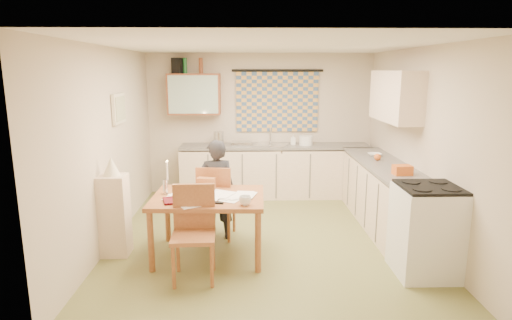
{
  "coord_description": "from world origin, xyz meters",
  "views": [
    {
      "loc": [
        -0.26,
        -5.41,
        2.21
      ],
      "look_at": [
        -0.12,
        0.2,
        1.02
      ],
      "focal_mm": 30.0,
      "sensor_mm": 36.0,
      "label": 1
    }
  ],
  "objects_px": {
    "chair_far": "(217,215)",
    "shelf_stand": "(115,215)",
    "counter_back": "(275,171)",
    "dining_table": "(209,225)",
    "stove": "(427,230)",
    "person": "(216,190)",
    "counter_right": "(388,199)"
  },
  "relations": [
    {
      "from": "chair_far",
      "to": "shelf_stand",
      "type": "relative_size",
      "value": 1.0
    },
    {
      "from": "counter_back",
      "to": "dining_table",
      "type": "height_order",
      "value": "counter_back"
    },
    {
      "from": "stove",
      "to": "shelf_stand",
      "type": "distance_m",
      "value": 3.59
    },
    {
      "from": "stove",
      "to": "chair_far",
      "type": "height_order",
      "value": "stove"
    },
    {
      "from": "dining_table",
      "to": "shelf_stand",
      "type": "relative_size",
      "value": 1.35
    },
    {
      "from": "shelf_stand",
      "to": "chair_far",
      "type": "bearing_deg",
      "value": 24.11
    },
    {
      "from": "chair_far",
      "to": "counter_back",
      "type": "bearing_deg",
      "value": -106.9
    },
    {
      "from": "counter_back",
      "to": "shelf_stand",
      "type": "height_order",
      "value": "shelf_stand"
    },
    {
      "from": "dining_table",
      "to": "person",
      "type": "distance_m",
      "value": 0.6
    },
    {
      "from": "dining_table",
      "to": "shelf_stand",
      "type": "height_order",
      "value": "shelf_stand"
    },
    {
      "from": "counter_right",
      "to": "dining_table",
      "type": "xyz_separation_m",
      "value": [
        -2.41,
        -0.76,
        -0.07
      ]
    },
    {
      "from": "chair_far",
      "to": "person",
      "type": "relative_size",
      "value": 0.74
    },
    {
      "from": "counter_right",
      "to": "stove",
      "type": "xyz_separation_m",
      "value": [
        -0.0,
        -1.29,
        0.05
      ]
    },
    {
      "from": "chair_far",
      "to": "shelf_stand",
      "type": "distance_m",
      "value": 1.32
    },
    {
      "from": "stove",
      "to": "chair_far",
      "type": "distance_m",
      "value": 2.61
    },
    {
      "from": "stove",
      "to": "person",
      "type": "xyz_separation_m",
      "value": [
        -2.35,
        1.06,
        0.17
      ]
    },
    {
      "from": "dining_table",
      "to": "person",
      "type": "bearing_deg",
      "value": 85.49
    },
    {
      "from": "dining_table",
      "to": "stove",
      "type": "bearing_deg",
      "value": -10.54
    },
    {
      "from": "stove",
      "to": "chair_far",
      "type": "relative_size",
      "value": 1.01
    },
    {
      "from": "dining_table",
      "to": "chair_far",
      "type": "distance_m",
      "value": 0.59
    },
    {
      "from": "counter_right",
      "to": "dining_table",
      "type": "relative_size",
      "value": 2.21
    },
    {
      "from": "dining_table",
      "to": "person",
      "type": "relative_size",
      "value": 1.0
    },
    {
      "from": "counter_right",
      "to": "dining_table",
      "type": "bearing_deg",
      "value": -162.46
    },
    {
      "from": "dining_table",
      "to": "person",
      "type": "xyz_separation_m",
      "value": [
        0.06,
        0.53,
        0.29
      ]
    },
    {
      "from": "counter_back",
      "to": "chair_far",
      "type": "distance_m",
      "value": 2.12
    },
    {
      "from": "shelf_stand",
      "to": "person",
      "type": "bearing_deg",
      "value": 21.65
    },
    {
      "from": "stove",
      "to": "chair_far",
      "type": "bearing_deg",
      "value": 154.57
    },
    {
      "from": "counter_back",
      "to": "counter_right",
      "type": "xyz_separation_m",
      "value": [
        1.45,
        -1.73,
        -0.0
      ]
    },
    {
      "from": "counter_back",
      "to": "dining_table",
      "type": "distance_m",
      "value": 2.67
    },
    {
      "from": "stove",
      "to": "counter_right",
      "type": "bearing_deg",
      "value": 90.0
    },
    {
      "from": "counter_back",
      "to": "counter_right",
      "type": "height_order",
      "value": "same"
    },
    {
      "from": "dining_table",
      "to": "person",
      "type": "height_order",
      "value": "person"
    }
  ]
}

